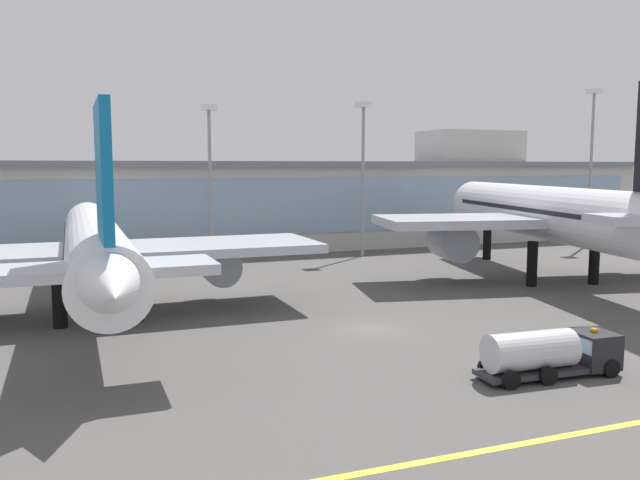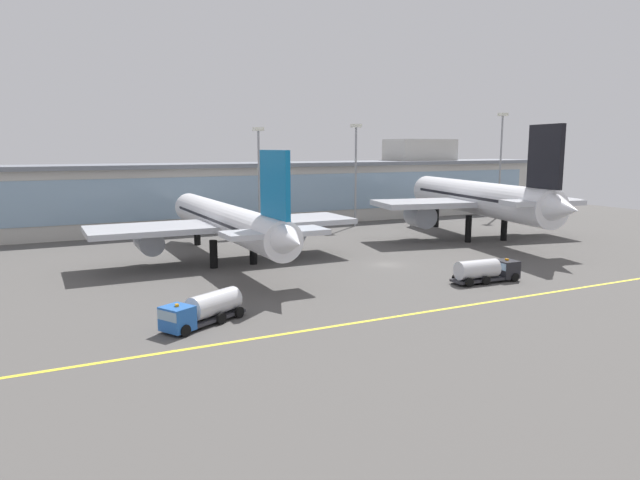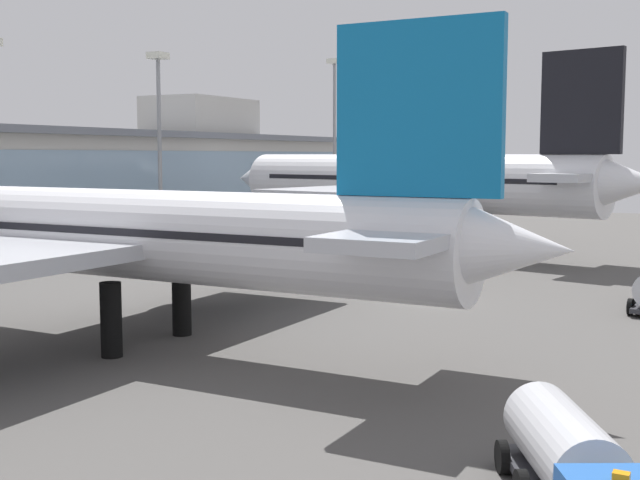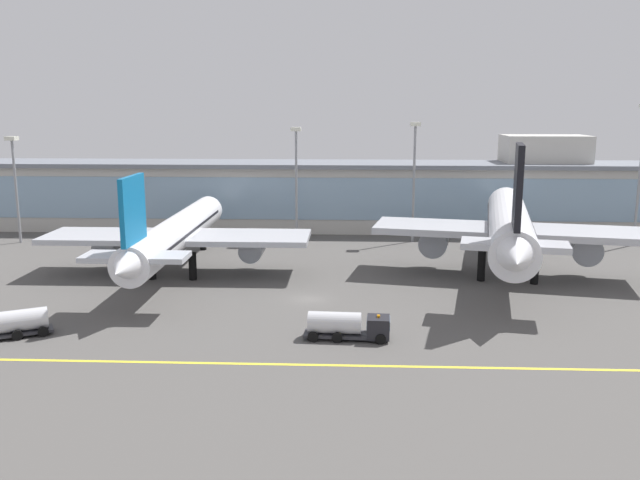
# 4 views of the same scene
# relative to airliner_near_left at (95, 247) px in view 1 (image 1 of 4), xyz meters

# --- Properties ---
(ground_plane) EXTENTS (201.20, 201.20, 0.00)m
(ground_plane) POSITION_rel_airliner_near_left_xyz_m (19.86, -12.02, -5.94)
(ground_plane) COLOR #514F4C
(taxiway_centreline_stripe) EXTENTS (160.96, 0.50, 0.01)m
(taxiway_centreline_stripe) POSITION_rel_airliner_near_left_xyz_m (19.86, -34.02, -5.94)
(taxiway_centreline_stripe) COLOR yellow
(taxiway_centreline_stripe) RESTS_ON ground
(terminal_building) EXTENTS (146.71, 14.00, 18.51)m
(terminal_building) POSITION_rel_airliner_near_left_xyz_m (21.55, 37.54, 1.13)
(terminal_building) COLOR beige
(terminal_building) RESTS_ON ground
(airliner_near_left) EXTENTS (38.32, 51.22, 16.30)m
(airliner_near_left) POSITION_rel_airliner_near_left_xyz_m (0.00, 0.00, 0.00)
(airliner_near_left) COLOR black
(airliner_near_left) RESTS_ON ground
(airliner_near_right) EXTENTS (39.15, 52.16, 19.98)m
(airliner_near_right) POSITION_rel_airliner_near_left_xyz_m (47.62, 0.58, 1.38)
(airliner_near_right) COLOR black
(airliner_near_right) RESTS_ON ground
(fuel_tanker_truck) EXTENTS (9.16, 3.32, 2.90)m
(fuel_tanker_truck) POSITION_rel_airliner_near_left_xyz_m (25.13, -26.62, -4.43)
(fuel_tanker_truck) COLOR black
(fuel_tanker_truck) RESTS_ON ground
(apron_light_mast_west) EXTENTS (1.80, 1.80, 21.34)m
(apron_light_mast_west) POSITION_rel_airliner_near_left_xyz_m (36.36, 25.52, 8.24)
(apron_light_mast_west) COLOR gray
(apron_light_mast_west) RESTS_ON ground
(apron_light_mast_centre) EXTENTS (1.80, 1.80, 24.49)m
(apron_light_mast_centre) POSITION_rel_airliner_near_left_xyz_m (75.04, 23.99, 9.99)
(apron_light_mast_centre) COLOR gray
(apron_light_mast_centre) RESTS_ON ground
(apron_light_mast_east) EXTENTS (1.80, 1.80, 20.39)m
(apron_light_mast_east) POSITION_rel_airliner_near_left_xyz_m (15.26, 26.83, 7.71)
(apron_light_mast_east) COLOR gray
(apron_light_mast_east) RESTS_ON ground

